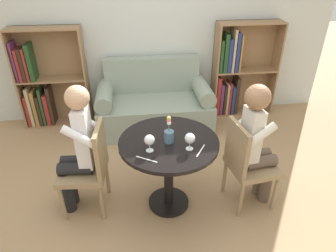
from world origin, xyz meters
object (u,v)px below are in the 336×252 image
object	(u,v)px
bookshelf_right	(235,73)
chair_right	(246,162)
person_right	(257,143)
chair_left	(90,165)
wine_glass_right	(190,139)
flower_vase	(169,133)
person_left	(77,149)
wine_glass_left	(149,140)
bookshelf_left	(45,84)
couch	(154,106)

from	to	relation	value
bookshelf_right	chair_right	distance (m)	1.97
chair_right	person_right	size ratio (longest dim) A/B	0.71
chair_left	chair_right	size ratio (longest dim) A/B	1.00
chair_right	wine_glass_right	bearing A→B (deg)	90.94
chair_left	flower_vase	xyz separation A→B (m)	(0.72, -0.08, 0.34)
person_left	flower_vase	bearing A→B (deg)	88.17
person_right	wine_glass_left	bearing A→B (deg)	87.47
person_left	wine_glass_left	world-z (taller)	person_left
bookshelf_left	wine_glass_left	distance (m)	2.38
person_left	couch	bearing A→B (deg)	156.57
wine_glass_left	flower_vase	distance (m)	0.21
bookshelf_right	wine_glass_left	distance (m)	2.42
bookshelf_right	chair_right	world-z (taller)	bookshelf_right
chair_left	couch	bearing A→B (deg)	159.41
person_left	chair_right	bearing A→B (deg)	89.78
wine_glass_left	flower_vase	world-z (taller)	flower_vase
wine_glass_right	flower_vase	bearing A→B (deg)	140.72
bookshelf_right	person_right	xyz separation A→B (m)	(-0.42, -1.88, 0.05)
person_left	person_right	bearing A→B (deg)	90.74
chair_right	person_right	distance (m)	0.21
couch	person_right	xyz separation A→B (m)	(0.80, -1.61, 0.38)
couch	person_right	world-z (taller)	person_right
couch	flower_vase	world-z (taller)	flower_vase
chair_right	wine_glass_left	distance (m)	0.97
bookshelf_right	wine_glass_left	size ratio (longest dim) A/B	9.03
person_right	wine_glass_left	world-z (taller)	person_right
wine_glass_left	chair_right	bearing A→B (deg)	4.53
couch	person_right	bearing A→B (deg)	-63.45
bookshelf_left	flower_vase	size ratio (longest dim) A/B	5.48
bookshelf_right	person_right	size ratio (longest dim) A/B	1.08
couch	chair_left	distance (m)	1.67
chair_left	bookshelf_right	bearing A→B (deg)	137.32
bookshelf_left	chair_left	size ratio (longest dim) A/B	1.52
couch	person_left	size ratio (longest dim) A/B	1.21
wine_glass_left	wine_glass_right	bearing A→B (deg)	-2.69
bookshelf_left	person_right	bearing A→B (deg)	-39.39
chair_left	person_right	size ratio (longest dim) A/B	0.71
person_right	bookshelf_right	bearing A→B (deg)	-20.43
bookshelf_left	chair_right	xyz separation A→B (m)	(2.20, -1.90, -0.11)
couch	flower_vase	size ratio (longest dim) A/B	6.22
couch	person_right	distance (m)	1.84
chair_right	wine_glass_right	distance (m)	0.67
bookshelf_left	person_left	xyz separation A→B (m)	(0.68, -1.76, 0.07)
chair_right	flower_vase	distance (m)	0.80
bookshelf_right	couch	bearing A→B (deg)	-167.72
wine_glass_right	person_right	bearing A→B (deg)	9.34
person_left	wine_glass_left	xyz separation A→B (m)	(0.63, -0.21, 0.18)
bookshelf_left	chair_left	xyz separation A→B (m)	(0.76, -1.77, -0.11)
chair_right	wine_glass_right	size ratio (longest dim) A/B	6.01
wine_glass_left	bookshelf_right	bearing A→B (deg)	54.55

